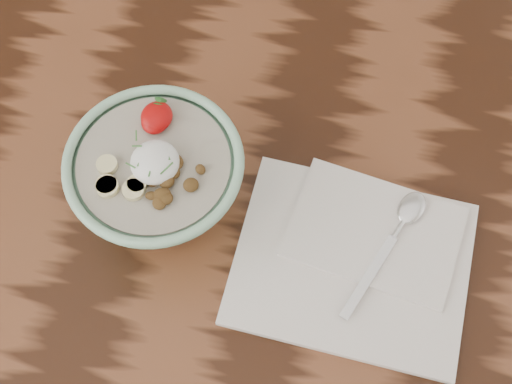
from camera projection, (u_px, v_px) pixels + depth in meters
table at (276, 289)px, 88.94cm from camera, size 160.00×90.00×75.00cm
breakfast_bowl at (158, 179)px, 77.90cm from camera, size 19.14×19.14×12.72cm
napkin at (356, 257)px, 80.22cm from camera, size 27.00×23.03×1.59cm
spoon at (401, 225)px, 80.46cm from camera, size 8.51×17.00×0.92cm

